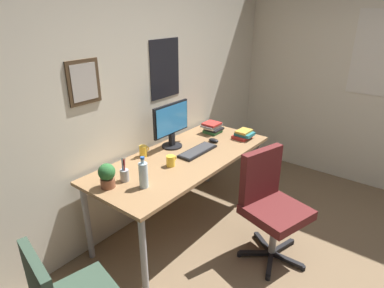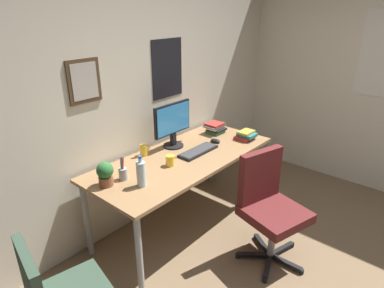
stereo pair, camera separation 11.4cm
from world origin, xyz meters
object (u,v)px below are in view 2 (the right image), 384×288
at_px(computer_mouse, 215,141).
at_px(potted_plant, 105,173).
at_px(office_chair, 269,203).
at_px(keyboard, 198,151).
at_px(coffee_mug_far, 144,150).
at_px(book_stack_left, 215,128).
at_px(book_stack_right, 246,135).
at_px(water_bottle, 141,174).
at_px(coffee_mug_near, 170,160).
at_px(monitor, 173,123).
at_px(pen_cup, 123,173).

height_order(computer_mouse, potted_plant, potted_plant).
height_order(office_chair, keyboard, office_chair).
bearing_deg(keyboard, computer_mouse, 4.72).
bearing_deg(coffee_mug_far, book_stack_left, -9.58).
bearing_deg(book_stack_right, water_bottle, 176.19).
bearing_deg(book_stack_left, coffee_mug_far, 170.42).
bearing_deg(computer_mouse, potted_plant, 174.44).
xyz_separation_m(office_chair, coffee_mug_near, (-0.35, 0.78, 0.27)).
distance_m(office_chair, water_bottle, 1.08).
xyz_separation_m(potted_plant, book_stack_left, (1.45, 0.04, -0.05)).
distance_m(computer_mouse, coffee_mug_far, 0.75).
distance_m(water_bottle, coffee_mug_far, 0.57).
relative_size(monitor, potted_plant, 2.36).
xyz_separation_m(coffee_mug_far, book_stack_left, (0.89, -0.15, 0.01)).
distance_m(computer_mouse, coffee_mug_near, 0.67).
bearing_deg(coffee_mug_far, coffee_mug_near, -88.98).
relative_size(office_chair, water_bottle, 3.76).
distance_m(keyboard, book_stack_left, 0.55).
xyz_separation_m(monitor, pen_cup, (-0.74, -0.16, -0.19)).
bearing_deg(coffee_mug_far, keyboard, -42.00).
xyz_separation_m(office_chair, potted_plant, (-0.92, 0.92, 0.32)).
height_order(coffee_mug_near, potted_plant, potted_plant).
distance_m(computer_mouse, water_bottle, 1.07).
height_order(potted_plant, pen_cup, pen_cup).
height_order(office_chair, coffee_mug_far, office_chair).
relative_size(office_chair, coffee_mug_far, 8.77).
xyz_separation_m(office_chair, keyboard, (0.02, 0.77, 0.23)).
bearing_deg(book_stack_right, monitor, 144.85).
height_order(keyboard, computer_mouse, computer_mouse).
height_order(office_chair, book_stack_right, office_chair).
bearing_deg(office_chair, potted_plant, 134.91).
relative_size(computer_mouse, potted_plant, 0.56).
bearing_deg(pen_cup, coffee_mug_near, -14.90).
bearing_deg(office_chair, coffee_mug_far, 107.71).
bearing_deg(coffee_mug_far, computer_mouse, -24.89).
bearing_deg(potted_plant, computer_mouse, -5.56).
xyz_separation_m(pen_cup, book_stack_right, (1.37, -0.28, -0.01)).
relative_size(computer_mouse, coffee_mug_near, 0.98).
xyz_separation_m(office_chair, book_stack_right, (0.60, 0.62, 0.26)).
relative_size(computer_mouse, book_stack_left, 0.52).
relative_size(keyboard, computer_mouse, 3.91).
height_order(office_chair, monitor, monitor).
bearing_deg(potted_plant, keyboard, -8.82).
bearing_deg(computer_mouse, monitor, 143.47).
distance_m(coffee_mug_near, book_stack_left, 0.90).
distance_m(office_chair, pen_cup, 1.21).
bearing_deg(book_stack_right, keyboard, 164.67).
height_order(computer_mouse, book_stack_right, book_stack_right).
height_order(coffee_mug_near, pen_cup, pen_cup).
bearing_deg(potted_plant, water_bottle, -51.38).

